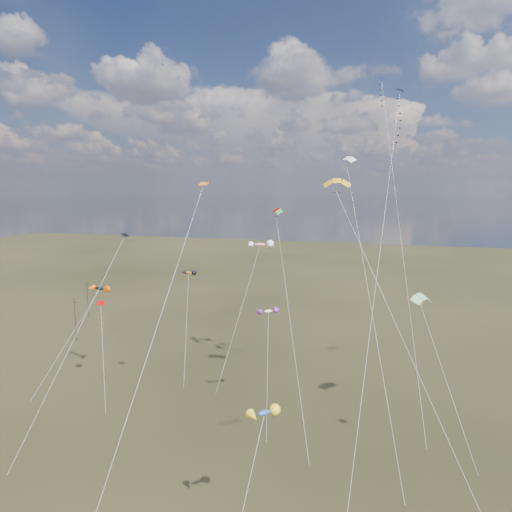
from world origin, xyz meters
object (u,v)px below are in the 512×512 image
(utility_pole_far, at_px, (88,299))
(diamond_black_high, at_px, (396,138))
(parafoil_yellow, at_px, (337,182))
(novelty_black_orange, at_px, (99,289))
(utility_pole_near, at_px, (75,319))

(utility_pole_far, height_order, diamond_black_high, diamond_black_high)
(parafoil_yellow, height_order, novelty_black_orange, parafoil_yellow)
(utility_pole_far, relative_size, parafoil_yellow, 0.27)
(diamond_black_high, bearing_deg, utility_pole_far, 155.28)
(utility_pole_near, relative_size, novelty_black_orange, 0.58)
(parafoil_yellow, bearing_deg, novelty_black_orange, 177.50)
(utility_pole_near, distance_m, novelty_black_orange, 21.49)
(utility_pole_far, bearing_deg, utility_pole_near, -60.26)
(utility_pole_near, distance_m, diamond_black_high, 63.33)
(parafoil_yellow, distance_m, novelty_black_orange, 36.74)
(novelty_black_orange, bearing_deg, utility_pole_near, 139.47)
(utility_pole_near, height_order, utility_pole_far, same)
(parafoil_yellow, relative_size, novelty_black_orange, 2.09)
(parafoil_yellow, bearing_deg, utility_pole_far, 153.51)
(utility_pole_near, bearing_deg, parafoil_yellow, -16.23)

